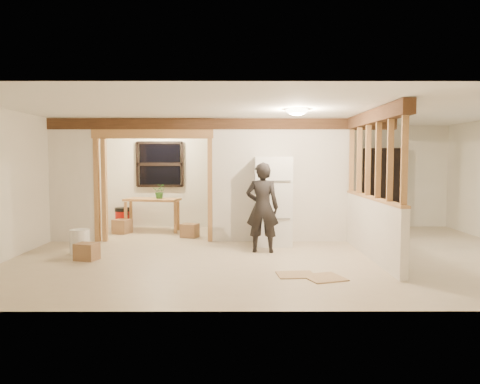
{
  "coord_description": "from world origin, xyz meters",
  "views": [
    {
      "loc": [
        -0.66,
        -8.29,
        1.67
      ],
      "look_at": [
        -0.64,
        0.4,
        1.06
      ],
      "focal_mm": 35.0,
      "sensor_mm": 36.0,
      "label": 1
    }
  ],
  "objects_px": {
    "woman": "(262,208)",
    "work_table": "(153,215)",
    "bookshelf": "(384,188)",
    "shop_vac": "(123,218)",
    "refrigerator": "(273,201)"
  },
  "relations": [
    {
      "from": "refrigerator",
      "to": "bookshelf",
      "type": "height_order",
      "value": "bookshelf"
    },
    {
      "from": "woman",
      "to": "refrigerator",
      "type": "bearing_deg",
      "value": -101.65
    },
    {
      "from": "work_table",
      "to": "woman",
      "type": "bearing_deg",
      "value": -33.05
    },
    {
      "from": "refrigerator",
      "to": "work_table",
      "type": "bearing_deg",
      "value": 147.87
    },
    {
      "from": "woman",
      "to": "work_table",
      "type": "relative_size",
      "value": 1.32
    },
    {
      "from": "work_table",
      "to": "shop_vac",
      "type": "bearing_deg",
      "value": 166.59
    },
    {
      "from": "woman",
      "to": "bookshelf",
      "type": "bearing_deg",
      "value": -129.95
    },
    {
      "from": "refrigerator",
      "to": "bookshelf",
      "type": "bearing_deg",
      "value": 37.85
    },
    {
      "from": "work_table",
      "to": "refrigerator",
      "type": "bearing_deg",
      "value": -20.13
    },
    {
      "from": "bookshelf",
      "to": "woman",
      "type": "bearing_deg",
      "value": -136.21
    },
    {
      "from": "shop_vac",
      "to": "work_table",
      "type": "bearing_deg",
      "value": -25.41
    },
    {
      "from": "woman",
      "to": "shop_vac",
      "type": "relative_size",
      "value": 3.06
    },
    {
      "from": "work_table",
      "to": "bookshelf",
      "type": "bearing_deg",
      "value": 17.69
    },
    {
      "from": "woman",
      "to": "shop_vac",
      "type": "bearing_deg",
      "value": -34.86
    },
    {
      "from": "bookshelf",
      "to": "shop_vac",
      "type": "bearing_deg",
      "value": -178.38
    }
  ]
}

